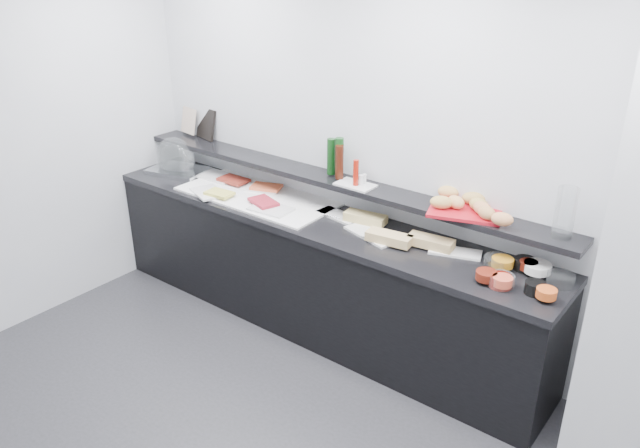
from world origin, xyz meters
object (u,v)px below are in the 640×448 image
Objects in this scene: cloche_base at (178,171)px; framed_print at (206,124)px; carafe at (565,213)px; sandwich_plate_mid at (372,234)px; condiment_tray at (355,185)px; bread_tray at (465,211)px.

cloche_base is 1.82× the size of framed_print.
carafe is at bearing -8.78° from cloche_base.
cloche_base reaches higher than sandwich_plate_mid.
condiment_tray is (1.64, -0.15, -0.12)m from framed_print.
cloche_base is at bearing -164.32° from sandwich_plate_mid.
bread_tray is 1.46× the size of carafe.
carafe is at bearing 2.32° from condiment_tray.
bread_tray is at bearing 10.67° from framed_print.
condiment_tray is at bearing -178.05° from carafe.
framed_print reaches higher than condiment_tray.
framed_print is 2.46m from bread_tray.
sandwich_plate_mid is 1.31× the size of carafe.
sandwich_plate_mid is 1.51× the size of framed_print.
framed_print reaches higher than bread_tray.
carafe reaches higher than condiment_tray.
carafe is (3.11, 0.18, 0.38)m from cloche_base.
bread_tray is at bearing -8.36° from cloche_base.
bread_tray is at bearing 34.43° from sandwich_plate_mid.
condiment_tray is 0.90× the size of carafe.
sandwich_plate_mid is 1.23m from carafe.
cloche_base is 1.58× the size of carafe.
condiment_tray is at bearing 8.21° from framed_print.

